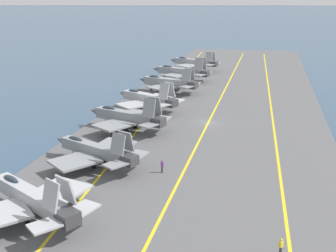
{
  "coord_description": "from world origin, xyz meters",
  "views": [
    {
      "loc": [
        -73.78,
        -9.93,
        22.9
      ],
      "look_at": [
        -11.37,
        4.9,
        2.9
      ],
      "focal_mm": 45.0,
      "sensor_mm": 36.0,
      "label": 1
    }
  ],
  "objects_px": {
    "parked_jet_fourth": "(127,116)",
    "parked_jet_seventh": "(181,71)",
    "parked_jet_third": "(95,150)",
    "parked_jet_fifth": "(147,98)",
    "crew_purple_vest": "(162,166)",
    "parked_jet_sixth": "(168,82)",
    "crew_yellow_vest": "(281,246)",
    "parked_jet_eighth": "(194,62)",
    "parked_jet_second": "(31,197)"
  },
  "relations": [
    {
      "from": "parked_jet_third",
      "to": "parked_jet_fourth",
      "type": "distance_m",
      "value": 16.13
    },
    {
      "from": "crew_yellow_vest",
      "to": "parked_jet_eighth",
      "type": "bearing_deg",
      "value": 14.63
    },
    {
      "from": "parked_jet_fifth",
      "to": "parked_jet_eighth",
      "type": "xyz_separation_m",
      "value": [
        48.75,
        -1.0,
        0.12
      ]
    },
    {
      "from": "parked_jet_fifth",
      "to": "parked_jet_fourth",
      "type": "bearing_deg",
      "value": -179.37
    },
    {
      "from": "parked_jet_fourth",
      "to": "crew_purple_vest",
      "type": "xyz_separation_m",
      "value": [
        -16.58,
        -10.52,
        -1.44
      ]
    },
    {
      "from": "crew_yellow_vest",
      "to": "crew_purple_vest",
      "type": "height_order",
      "value": "crew_purple_vest"
    },
    {
      "from": "parked_jet_sixth",
      "to": "crew_purple_vest",
      "type": "xyz_separation_m",
      "value": [
        -47.04,
        -10.39,
        -1.47
      ]
    },
    {
      "from": "parked_jet_fifth",
      "to": "parked_jet_eighth",
      "type": "distance_m",
      "value": 48.76
    },
    {
      "from": "parked_jet_third",
      "to": "crew_yellow_vest",
      "type": "relative_size",
      "value": 9.13
    },
    {
      "from": "parked_jet_fourth",
      "to": "crew_purple_vest",
      "type": "relative_size",
      "value": 8.9
    },
    {
      "from": "parked_jet_second",
      "to": "parked_jet_sixth",
      "type": "height_order",
      "value": "parked_jet_sixth"
    },
    {
      "from": "parked_jet_third",
      "to": "crew_yellow_vest",
      "type": "height_order",
      "value": "parked_jet_third"
    },
    {
      "from": "parked_jet_seventh",
      "to": "crew_purple_vest",
      "type": "distance_m",
      "value": 63.47
    },
    {
      "from": "parked_jet_fifth",
      "to": "crew_purple_vest",
      "type": "height_order",
      "value": "parked_jet_fifth"
    },
    {
      "from": "parked_jet_fifth",
      "to": "parked_jet_sixth",
      "type": "xyz_separation_m",
      "value": [
        17.04,
        -0.28,
        -0.05
      ]
    },
    {
      "from": "parked_jet_third",
      "to": "parked_jet_eighth",
      "type": "bearing_deg",
      "value": 0.06
    },
    {
      "from": "parked_jet_fifth",
      "to": "parked_jet_eighth",
      "type": "relative_size",
      "value": 0.92
    },
    {
      "from": "parked_jet_third",
      "to": "crew_purple_vest",
      "type": "distance_m",
      "value": 9.67
    },
    {
      "from": "parked_jet_eighth",
      "to": "parked_jet_sixth",
      "type": "bearing_deg",
      "value": 178.69
    },
    {
      "from": "parked_jet_eighth",
      "to": "parked_jet_third",
      "type": "bearing_deg",
      "value": -179.94
    },
    {
      "from": "parked_jet_second",
      "to": "crew_purple_vest",
      "type": "relative_size",
      "value": 8.68
    },
    {
      "from": "parked_jet_fourth",
      "to": "parked_jet_eighth",
      "type": "bearing_deg",
      "value": -0.79
    },
    {
      "from": "parked_jet_fourth",
      "to": "parked_jet_eighth",
      "type": "relative_size",
      "value": 0.95
    },
    {
      "from": "parked_jet_fourth",
      "to": "crew_purple_vest",
      "type": "bearing_deg",
      "value": -147.61
    },
    {
      "from": "parked_jet_second",
      "to": "crew_yellow_vest",
      "type": "bearing_deg",
      "value": -92.05
    },
    {
      "from": "parked_jet_fourth",
      "to": "crew_yellow_vest",
      "type": "distance_m",
      "value": 40.95
    },
    {
      "from": "parked_jet_third",
      "to": "parked_jet_fifth",
      "type": "distance_m",
      "value": 29.56
    },
    {
      "from": "parked_jet_third",
      "to": "parked_jet_fifth",
      "type": "xyz_separation_m",
      "value": [
        29.53,
        1.08,
        0.33
      ]
    },
    {
      "from": "parked_jet_eighth",
      "to": "parked_jet_fifth",
      "type": "bearing_deg",
      "value": 178.82
    },
    {
      "from": "parked_jet_sixth",
      "to": "crew_purple_vest",
      "type": "height_order",
      "value": "parked_jet_sixth"
    },
    {
      "from": "parked_jet_seventh",
      "to": "parked_jet_second",
      "type": "bearing_deg",
      "value": -179.98
    },
    {
      "from": "crew_yellow_vest",
      "to": "parked_jet_seventh",
      "type": "bearing_deg",
      "value": 18.02
    },
    {
      "from": "crew_yellow_vest",
      "to": "parked_jet_fourth",
      "type": "bearing_deg",
      "value": 38.46
    },
    {
      "from": "parked_jet_second",
      "to": "parked_jet_sixth",
      "type": "distance_m",
      "value": 61.6
    },
    {
      "from": "parked_jet_fourth",
      "to": "parked_jet_sixth",
      "type": "xyz_separation_m",
      "value": [
        30.47,
        -0.13,
        0.03
      ]
    },
    {
      "from": "parked_jet_third",
      "to": "parked_jet_seventh",
      "type": "height_order",
      "value": "parked_jet_seventh"
    },
    {
      "from": "parked_jet_sixth",
      "to": "parked_jet_eighth",
      "type": "height_order",
      "value": "parked_jet_sixth"
    },
    {
      "from": "parked_jet_third",
      "to": "parked_jet_fifth",
      "type": "height_order",
      "value": "parked_jet_fifth"
    },
    {
      "from": "parked_jet_third",
      "to": "parked_jet_fourth",
      "type": "xyz_separation_m",
      "value": [
        16.1,
        0.93,
        0.25
      ]
    },
    {
      "from": "parked_jet_seventh",
      "to": "parked_jet_fourth",
      "type": "bearing_deg",
      "value": 179.93
    },
    {
      "from": "parked_jet_sixth",
      "to": "parked_jet_eighth",
      "type": "distance_m",
      "value": 31.73
    },
    {
      "from": "parked_jet_eighth",
      "to": "crew_purple_vest",
      "type": "xyz_separation_m",
      "value": [
        -78.76,
        -9.66,
        -1.64
      ]
    },
    {
      "from": "parked_jet_sixth",
      "to": "crew_yellow_vest",
      "type": "height_order",
      "value": "parked_jet_sixth"
    },
    {
      "from": "parked_jet_sixth",
      "to": "parked_jet_seventh",
      "type": "bearing_deg",
      "value": 0.25
    },
    {
      "from": "parked_jet_third",
      "to": "parked_jet_fifth",
      "type": "bearing_deg",
      "value": 2.09
    },
    {
      "from": "parked_jet_seventh",
      "to": "crew_purple_vest",
      "type": "xyz_separation_m",
      "value": [
        -62.58,
        -10.46,
        -1.5
      ]
    },
    {
      "from": "parked_jet_seventh",
      "to": "crew_yellow_vest",
      "type": "bearing_deg",
      "value": -161.98
    },
    {
      "from": "parked_jet_second",
      "to": "parked_jet_seventh",
      "type": "bearing_deg",
      "value": 0.02
    },
    {
      "from": "parked_jet_fifth",
      "to": "parked_jet_sixth",
      "type": "distance_m",
      "value": 17.04
    },
    {
      "from": "parked_jet_fourth",
      "to": "parked_jet_seventh",
      "type": "distance_m",
      "value": 46.01
    }
  ]
}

